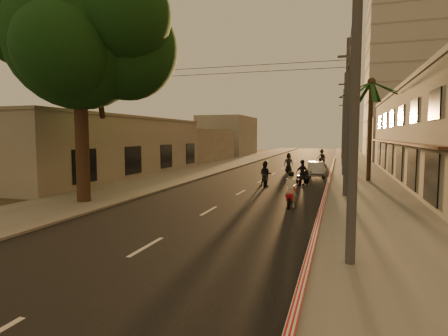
{
  "coord_description": "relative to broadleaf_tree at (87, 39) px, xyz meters",
  "views": [
    {
      "loc": [
        5.86,
        -14.46,
        3.58
      ],
      "look_at": [
        -0.13,
        4.85,
        1.82
      ],
      "focal_mm": 30.0,
      "sensor_mm": 36.0,
      "label": 1
    }
  ],
  "objects": [
    {
      "name": "ground",
      "position": [
        6.61,
        -2.14,
        -8.48
      ],
      "size": [
        160.0,
        160.0,
        0.0
      ],
      "primitive_type": "plane",
      "color": "#383023",
      "rests_on": "ground"
    },
    {
      "name": "road",
      "position": [
        6.61,
        17.86,
        -8.47
      ],
      "size": [
        10.0,
        140.0,
        0.02
      ],
      "primitive_type": "cube",
      "color": "black",
      "rests_on": "ground"
    },
    {
      "name": "sidewalk_right",
      "position": [
        14.11,
        17.86,
        -8.42
      ],
      "size": [
        5.0,
        140.0,
        0.12
      ],
      "primitive_type": "cube",
      "color": "slate",
      "rests_on": "ground"
    },
    {
      "name": "sidewalk_left",
      "position": [
        -0.89,
        17.86,
        -8.42
      ],
      "size": [
        5.0,
        140.0,
        0.12
      ],
      "primitive_type": "cube",
      "color": "slate",
      "rests_on": "ground"
    },
    {
      "name": "curb_stripe",
      "position": [
        11.71,
        12.86,
        -8.38
      ],
      "size": [
        0.2,
        60.0,
        0.2
      ],
      "primitive_type": "cube",
      "color": "red",
      "rests_on": "ground"
    },
    {
      "name": "left_building",
      "position": [
        -7.37,
        11.86,
        -5.88
      ],
      "size": [
        8.2,
        24.2,
        5.2
      ],
      "color": "#9B978C",
      "rests_on": "ground"
    },
    {
      "name": "distant_tower",
      "position": [
        22.61,
        53.86,
        5.52
      ],
      "size": [
        12.1,
        12.1,
        28.0
      ],
      "color": "#B7B5B2",
      "rests_on": "ground"
    },
    {
      "name": "broadleaf_tree",
      "position": [
        0.0,
        0.0,
        0.0
      ],
      "size": [
        9.6,
        8.7,
        12.1
      ],
      "color": "black",
      "rests_on": "ground"
    },
    {
      "name": "palm_tree",
      "position": [
        14.61,
        13.86,
        -1.33
      ],
      "size": [
        5.0,
        5.0,
        8.2
      ],
      "color": "black",
      "rests_on": "ground"
    },
    {
      "name": "utility_poles",
      "position": [
        12.81,
        17.86,
        -1.94
      ],
      "size": [
        1.2,
        48.26,
        9.0
      ],
      "color": "#38383A",
      "rests_on": "ground"
    },
    {
      "name": "filler_right",
      "position": [
        20.61,
        42.86,
        -5.48
      ],
      "size": [
        8.0,
        14.0,
        6.0
      ],
      "primitive_type": "cube",
      "color": "#9B978C",
      "rests_on": "ground"
    },
    {
      "name": "filler_left_near",
      "position": [
        -7.39,
        31.86,
        -6.28
      ],
      "size": [
        8.0,
        14.0,
        4.4
      ],
      "primitive_type": "cube",
      "color": "#9B978C",
      "rests_on": "ground"
    },
    {
      "name": "filler_left_far",
      "position": [
        -7.39,
        49.86,
        -4.98
      ],
      "size": [
        8.0,
        14.0,
        7.0
      ],
      "primitive_type": "cube",
      "color": "#9B978C",
      "rests_on": "ground"
    },
    {
      "name": "scooter_red",
      "position": [
        10.19,
        2.03,
        -7.68
      ],
      "size": [
        0.7,
        1.86,
        1.83
      ],
      "rotation": [
        0.0,
        0.0,
        -0.02
      ],
      "color": "black",
      "rests_on": "ground"
    },
    {
      "name": "scooter_mid_a",
      "position": [
        7.53,
        9.13,
        -7.65
      ],
      "size": [
        0.95,
        1.85,
        1.82
      ],
      "rotation": [
        0.0,
        0.0,
        0.09
      ],
      "color": "black",
      "rests_on": "ground"
    },
    {
      "name": "scooter_mid_b",
      "position": [
        9.93,
        10.66,
        -7.64
      ],
      "size": [
        1.31,
        1.76,
        1.84
      ],
      "rotation": [
        0.0,
        0.0,
        -0.39
      ],
      "color": "black",
      "rests_on": "ground"
    },
    {
      "name": "scooter_far_a",
      "position": [
        7.78,
        19.53,
        -7.61
      ],
      "size": [
        0.95,
        1.96,
        1.93
      ],
      "rotation": [
        0.0,
        0.0,
        0.06
      ],
      "color": "black",
      "rests_on": "ground"
    },
    {
      "name": "scooter_far_b",
      "position": [
        10.26,
        33.04,
        -7.63
      ],
      "size": [
        1.51,
        1.8,
        1.84
      ],
      "rotation": [
        0.0,
        0.0,
        -0.33
      ],
      "color": "black",
      "rests_on": "ground"
    },
    {
      "name": "parked_car",
      "position": [
        10.55,
        16.98,
        -7.85
      ],
      "size": [
        2.37,
        4.16,
        1.25
      ],
      "primitive_type": "imported",
      "rotation": [
        0.0,
        0.0,
        0.14
      ],
      "color": "#A6A8AE",
      "rests_on": "ground"
    }
  ]
}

